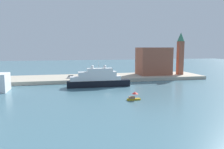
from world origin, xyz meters
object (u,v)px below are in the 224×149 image
(mooring_bollard, at_px, (99,78))
(bell_tower, at_px, (180,52))
(small_motorboat, at_px, (134,96))
(large_yacht, at_px, (98,79))
(parked_car, at_px, (71,77))
(harbor_building, at_px, (154,61))
(person_figure, at_px, (82,78))

(mooring_bollard, bearing_deg, bell_tower, 10.28)
(small_motorboat, height_order, bell_tower, bell_tower)
(bell_tower, bearing_deg, small_motorboat, -132.44)
(large_yacht, height_order, parked_car, large_yacht)
(parked_car, bearing_deg, mooring_bollard, -25.78)
(large_yacht, relative_size, bell_tower, 1.16)
(harbor_building, bearing_deg, large_yacht, -147.33)
(person_figure, xyz_separation_m, mooring_bollard, (7.57, -0.70, -0.48))
(bell_tower, bearing_deg, parked_car, -177.74)
(large_yacht, distance_m, mooring_bollard, 10.76)
(small_motorboat, xyz_separation_m, bell_tower, (40.44, 44.22, 12.91))
(small_motorboat, distance_m, parked_car, 45.70)
(small_motorboat, relative_size, mooring_bollard, 6.01)
(large_yacht, distance_m, small_motorboat, 26.54)
(harbor_building, height_order, mooring_bollard, harbor_building)
(large_yacht, relative_size, mooring_bollard, 38.09)
(harbor_building, bearing_deg, parked_car, -173.38)
(parked_car, relative_size, mooring_bollard, 5.88)
(parked_car, bearing_deg, harbor_building, 6.62)
(parked_car, bearing_deg, small_motorboat, -66.54)
(parked_car, relative_size, person_figure, 2.30)
(large_yacht, bearing_deg, harbor_building, 32.67)
(bell_tower, xyz_separation_m, parked_car, (-58.62, -2.31, -11.92))
(harbor_building, bearing_deg, person_figure, -165.10)
(parked_car, bearing_deg, person_figure, -47.20)
(person_figure, height_order, mooring_bollard, person_figure)
(large_yacht, height_order, bell_tower, bell_tower)
(person_figure, bearing_deg, parked_car, 132.80)
(harbor_building, distance_m, person_figure, 41.36)
(harbor_building, xyz_separation_m, person_figure, (-39.47, -10.50, -6.52))
(small_motorboat, distance_m, mooring_bollard, 36.31)
(small_motorboat, distance_m, harbor_building, 54.44)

